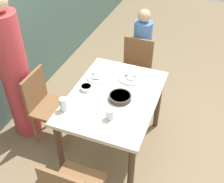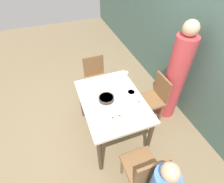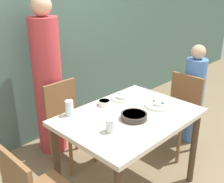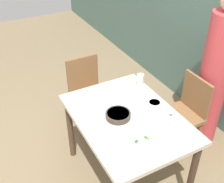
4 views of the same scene
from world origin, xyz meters
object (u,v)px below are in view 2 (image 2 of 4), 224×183
at_px(bowl_curry, 106,98).
at_px(glass_water_tall, 126,76).
at_px(chair_adult_spot, 154,97).
at_px(plate_rice_adult, 136,105).
at_px(person_adult, 175,78).
at_px(chair_child_spot, 144,169).

distance_m(bowl_curry, glass_water_tall, 0.54).
bearing_deg(chair_adult_spot, bowl_curry, -86.41).
bearing_deg(plate_rice_adult, bowl_curry, -125.19).
xyz_separation_m(person_adult, bowl_curry, (0.05, -1.16, 0.00)).
height_order(bowl_curry, glass_water_tall, glass_water_tall).
relative_size(chair_child_spot, glass_water_tall, 6.65).
bearing_deg(glass_water_tall, person_adult, 69.48).
relative_size(plate_rice_adult, glass_water_tall, 1.84).
bearing_deg(glass_water_tall, chair_child_spot, -13.50).
height_order(chair_adult_spot, glass_water_tall, glass_water_tall).
relative_size(chair_adult_spot, bowl_curry, 4.00).
xyz_separation_m(chair_child_spot, plate_rice_adult, (-0.70, 0.21, 0.31)).
bearing_deg(person_adult, plate_rice_adult, -70.40).
relative_size(chair_adult_spot, chair_child_spot, 1.00).
xyz_separation_m(bowl_curry, plate_rice_adult, (0.24, 0.34, -0.01)).
height_order(chair_child_spot, glass_water_tall, glass_water_tall).
relative_size(chair_child_spot, bowl_curry, 4.00).
xyz_separation_m(plate_rice_adult, glass_water_tall, (-0.56, 0.09, 0.05)).
bearing_deg(person_adult, chair_child_spot, -46.14).
xyz_separation_m(chair_adult_spot, bowl_curry, (0.05, -0.83, 0.32)).
bearing_deg(chair_child_spot, person_adult, -136.14).
bearing_deg(plate_rice_adult, chair_child_spot, -16.81).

